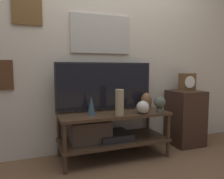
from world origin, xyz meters
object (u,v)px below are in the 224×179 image
(vase_round_glass, at_px, (143,107))
(mantel_clock, at_px, (187,82))
(decorative_bust, at_px, (160,103))
(vase_slim_bronze, at_px, (91,105))
(television, at_px, (105,86))
(vase_urn_stoneware, at_px, (146,101))
(vase_tall_ceramic, at_px, (120,102))

(vase_round_glass, distance_m, mantel_clock, 0.88)
(decorative_bust, distance_m, mantel_clock, 0.70)
(vase_slim_bronze, xyz_separation_m, decorative_bust, (0.73, -0.14, 0.01))
(television, xyz_separation_m, vase_round_glass, (0.32, -0.29, -0.21))
(television, xyz_separation_m, vase_urn_stoneware, (0.47, -0.10, -0.18))
(vase_urn_stoneware, xyz_separation_m, decorative_bust, (0.06, -0.20, 0.01))
(vase_slim_bronze, bearing_deg, decorative_bust, -11.00)
(vase_slim_bronze, relative_size, decorative_bust, 1.12)
(vase_round_glass, xyz_separation_m, vase_urn_stoneware, (0.15, 0.19, 0.03))
(television, relative_size, vase_round_glass, 8.05)
(vase_urn_stoneware, height_order, vase_slim_bronze, same)
(vase_round_glass, distance_m, vase_slim_bronze, 0.55)
(vase_tall_ceramic, relative_size, decorative_bust, 1.52)
(vase_tall_ceramic, bearing_deg, vase_round_glass, -1.06)
(decorative_bust, bearing_deg, vase_urn_stoneware, 105.80)
(decorative_bust, bearing_deg, mantel_clock, 25.49)
(vase_slim_bronze, bearing_deg, vase_tall_ceramic, -26.99)
(vase_tall_ceramic, xyz_separation_m, vase_slim_bronze, (-0.26, 0.13, -0.04))
(television, bearing_deg, vase_round_glass, -42.29)
(vase_round_glass, relative_size, decorative_bust, 0.78)
(vase_round_glass, relative_size, mantel_clock, 0.62)
(vase_round_glass, height_order, vase_slim_bronze, vase_slim_bronze)
(vase_round_glass, distance_m, vase_urn_stoneware, 0.24)
(decorative_bust, bearing_deg, vase_tall_ceramic, 178.86)
(vase_round_glass, height_order, vase_urn_stoneware, vase_urn_stoneware)
(vase_urn_stoneware, bearing_deg, vase_slim_bronze, -175.48)
(decorative_bust, xyz_separation_m, mantel_clock, (0.60, 0.29, 0.20))
(vase_tall_ceramic, bearing_deg, mantel_clock, 14.49)
(vase_round_glass, xyz_separation_m, vase_slim_bronze, (-0.53, 0.14, 0.03))
(vase_round_glass, distance_m, decorative_bust, 0.21)
(vase_tall_ceramic, height_order, vase_urn_stoneware, vase_tall_ceramic)
(vase_urn_stoneware, height_order, decorative_bust, vase_urn_stoneware)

